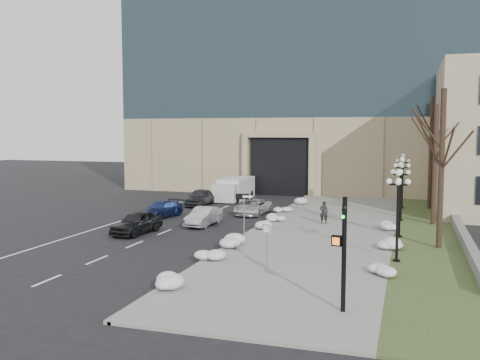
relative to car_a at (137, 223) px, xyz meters
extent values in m
plane|color=black|center=(7.99, -9.02, -0.73)|extent=(160.00, 160.00, 0.00)
cube|color=gray|center=(11.49, 4.98, -0.67)|extent=(9.00, 40.00, 0.12)
cube|color=gray|center=(6.99, 4.98, -0.66)|extent=(0.30, 40.00, 0.14)
cube|color=#3B4924|center=(17.99, 4.98, -0.68)|extent=(4.00, 40.00, 0.10)
cube|color=gray|center=(19.99, 6.98, -0.38)|extent=(0.50, 30.00, 0.70)
cube|color=tan|center=(5.99, 32.98, 3.27)|extent=(40.00, 20.00, 8.00)
cube|color=black|center=(3.99, 23.98, 2.27)|extent=(6.00, 2.50, 6.00)
cube|color=tan|center=(3.99, 22.58, 5.57)|extent=(7.50, 0.60, 0.60)
cube|color=tan|center=(0.49, 22.58, 2.27)|extent=(0.60, 0.60, 6.00)
cube|color=tan|center=(7.49, 22.58, 2.27)|extent=(0.60, 0.60, 6.00)
cube|color=slate|center=(5.99, 34.98, 21.27)|extent=(40.00, 24.00, 28.00)
imported|color=black|center=(0.00, 0.00, 0.00)|extent=(2.10, 4.42, 1.46)
imported|color=#B6B8BF|center=(3.06, 4.09, -0.08)|extent=(1.54, 3.99, 1.30)
imported|color=navy|center=(-1.39, 6.35, -0.11)|extent=(2.61, 4.58, 1.25)
imported|color=silver|center=(4.98, 9.94, -0.12)|extent=(2.39, 4.56, 1.22)
imported|color=#313136|center=(-0.95, 13.42, 0.02)|extent=(2.00, 4.49, 1.50)
imported|color=black|center=(11.13, 6.70, 0.20)|extent=(0.65, 0.50, 1.62)
cube|color=silver|center=(0.67, 18.89, 0.31)|extent=(2.33, 5.21, 2.08)
cube|color=silver|center=(0.64, 15.78, 0.20)|extent=(2.20, 1.68, 1.66)
cylinder|color=black|center=(-0.40, 15.99, -0.37)|extent=(0.27, 0.73, 0.73)
cylinder|color=black|center=(1.68, 15.98, -0.37)|extent=(0.27, 0.73, 0.73)
cylinder|color=black|center=(-0.36, 20.46, -0.37)|extent=(0.27, 0.73, 0.73)
cylinder|color=black|center=(1.72, 20.45, -0.37)|extent=(0.27, 0.73, 0.73)
cylinder|color=slate|center=(7.38, -0.26, 0.69)|extent=(0.07, 0.07, 2.85)
cube|color=black|center=(7.38, -0.26, 2.01)|extent=(1.03, 0.20, 0.35)
cube|color=white|center=(7.55, -0.26, 2.01)|extent=(0.49, 0.09, 0.13)
cone|color=white|center=(7.82, -0.22, 2.01)|extent=(0.28, 0.32, 0.28)
cylinder|color=slate|center=(10.33, -6.08, 0.35)|extent=(0.06, 0.06, 2.16)
cube|color=white|center=(10.33, -6.08, 1.23)|extent=(0.46, 0.17, 0.47)
cube|color=black|center=(10.32, -6.11, 1.23)|extent=(0.40, 0.12, 0.41)
cube|color=white|center=(10.32, -6.11, 1.23)|extent=(0.34, 0.11, 0.35)
cylinder|color=black|center=(14.61, -11.48, 1.43)|extent=(0.17, 0.17, 4.32)
cylinder|color=black|center=(14.61, -11.48, -0.68)|extent=(0.54, 0.54, 0.11)
imported|color=black|center=(14.61, -11.48, 2.84)|extent=(0.40, 0.98, 0.19)
sphere|color=#19E533|center=(14.57, -11.63, 2.89)|extent=(0.13, 0.13, 0.13)
cube|color=black|center=(14.35, -11.41, 1.97)|extent=(0.42, 0.30, 0.38)
cube|color=orange|center=(14.32, -11.52, 1.97)|extent=(0.27, 0.09, 0.27)
ellipsoid|color=white|center=(7.48, -11.01, -0.43)|extent=(1.10, 1.60, 0.36)
ellipsoid|color=white|center=(7.17, -6.07, -0.43)|extent=(1.10, 1.60, 0.36)
ellipsoid|color=white|center=(7.64, -2.20, -0.43)|extent=(1.10, 1.60, 0.36)
ellipsoid|color=white|center=(7.25, 3.06, -0.43)|extent=(1.10, 1.60, 0.36)
ellipsoid|color=white|center=(7.63, 6.43, -0.43)|extent=(1.10, 1.60, 0.36)
ellipsoid|color=white|center=(7.11, 11.21, -0.43)|extent=(1.10, 1.60, 0.36)
ellipsoid|color=white|center=(7.24, 15.69, -0.43)|extent=(1.10, 1.60, 0.36)
ellipsoid|color=white|center=(15.69, -5.95, -0.43)|extent=(1.10, 1.60, 0.36)
ellipsoid|color=white|center=(15.84, -0.27, -0.43)|extent=(1.10, 1.60, 0.36)
ellipsoid|color=white|center=(15.57, 5.56, -0.43)|extent=(1.10, 1.60, 0.36)
cylinder|color=black|center=(16.29, -3.02, -0.63)|extent=(0.36, 0.36, 0.20)
cylinder|color=black|center=(16.29, -3.02, 1.27)|extent=(0.14, 0.14, 4.00)
cylinder|color=black|center=(16.29, -3.02, 3.27)|extent=(0.10, 0.90, 0.10)
cylinder|color=black|center=(16.29, -3.02, 3.27)|extent=(0.90, 0.10, 0.10)
sphere|color=white|center=(16.29, -3.02, 3.87)|extent=(0.32, 0.32, 0.32)
sphere|color=white|center=(16.74, -3.02, 3.42)|extent=(0.28, 0.28, 0.28)
sphere|color=white|center=(15.84, -3.02, 3.42)|extent=(0.28, 0.28, 0.28)
sphere|color=white|center=(16.29, -2.57, 3.42)|extent=(0.28, 0.28, 0.28)
sphere|color=white|center=(16.29, -3.47, 3.42)|extent=(0.28, 0.28, 0.28)
cylinder|color=black|center=(16.29, 3.48, -0.63)|extent=(0.36, 0.36, 0.20)
cylinder|color=black|center=(16.29, 3.48, 1.27)|extent=(0.14, 0.14, 4.00)
cylinder|color=black|center=(16.29, 3.48, 3.27)|extent=(0.10, 0.90, 0.10)
cylinder|color=black|center=(16.29, 3.48, 3.27)|extent=(0.90, 0.10, 0.10)
sphere|color=white|center=(16.29, 3.48, 3.87)|extent=(0.32, 0.32, 0.32)
sphere|color=white|center=(16.74, 3.48, 3.42)|extent=(0.28, 0.28, 0.28)
sphere|color=white|center=(15.84, 3.48, 3.42)|extent=(0.28, 0.28, 0.28)
sphere|color=white|center=(16.29, 3.93, 3.42)|extent=(0.28, 0.28, 0.28)
sphere|color=white|center=(16.29, 3.03, 3.42)|extent=(0.28, 0.28, 0.28)
cylinder|color=black|center=(16.29, 9.98, -0.63)|extent=(0.36, 0.36, 0.20)
cylinder|color=black|center=(16.29, 9.98, 1.27)|extent=(0.14, 0.14, 4.00)
cylinder|color=black|center=(16.29, 9.98, 3.27)|extent=(0.10, 0.90, 0.10)
cylinder|color=black|center=(16.29, 9.98, 3.27)|extent=(0.90, 0.10, 0.10)
sphere|color=white|center=(16.29, 9.98, 3.87)|extent=(0.32, 0.32, 0.32)
sphere|color=white|center=(16.74, 9.98, 3.42)|extent=(0.28, 0.28, 0.28)
sphere|color=white|center=(15.84, 9.98, 3.42)|extent=(0.28, 0.28, 0.28)
sphere|color=white|center=(16.29, 10.43, 3.42)|extent=(0.28, 0.28, 0.28)
sphere|color=white|center=(16.29, 9.53, 3.42)|extent=(0.28, 0.28, 0.28)
cylinder|color=black|center=(16.29, 16.48, -0.63)|extent=(0.36, 0.36, 0.20)
cylinder|color=black|center=(16.29, 16.48, 1.27)|extent=(0.14, 0.14, 4.00)
cylinder|color=black|center=(16.29, 16.48, 3.27)|extent=(0.10, 0.90, 0.10)
cylinder|color=black|center=(16.29, 16.48, 3.27)|extent=(0.90, 0.10, 0.10)
sphere|color=white|center=(16.29, 16.48, 3.87)|extent=(0.32, 0.32, 0.32)
sphere|color=white|center=(16.74, 16.48, 3.42)|extent=(0.28, 0.28, 0.28)
sphere|color=white|center=(15.84, 16.48, 3.42)|extent=(0.28, 0.28, 0.28)
sphere|color=white|center=(16.29, 16.93, 3.42)|extent=(0.28, 0.28, 0.28)
sphere|color=white|center=(16.29, 16.03, 3.42)|extent=(0.28, 0.28, 0.28)
cylinder|color=black|center=(18.49, 0.98, 3.77)|extent=(0.32, 0.32, 9.00)
cylinder|color=black|center=(18.49, 8.98, 3.52)|extent=(0.32, 0.32, 8.50)
cylinder|color=black|center=(18.49, 16.98, 4.02)|extent=(0.32, 0.32, 9.50)
camera|label=1|loc=(16.75, -30.65, 5.94)|focal=40.00mm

